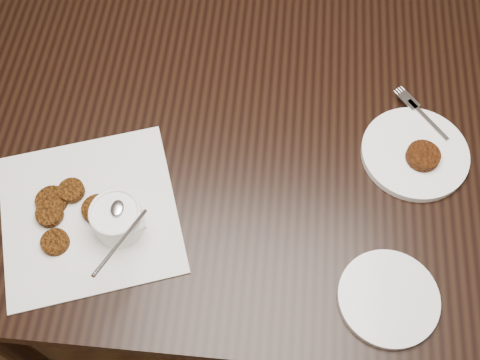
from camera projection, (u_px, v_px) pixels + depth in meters
The scene contains 7 objects.
floor at pixel (251, 311), 1.82m from camera, with size 4.00×4.00×0.00m, color #55371D.
table at pixel (282, 210), 1.57m from camera, with size 1.48×0.95×0.75m, color black.
napkin at pixel (89, 213), 1.14m from camera, with size 0.33×0.33×0.00m, color silver.
sauce_ramekin at pixel (114, 211), 1.07m from camera, with size 0.13×0.13×0.13m, color white, non-canonical shape.
patty_cluster at pixel (62, 212), 1.13m from camera, with size 0.19×0.19×0.02m, color #67340D, non-canonical shape.
plate_with_patty at pixel (416, 151), 1.20m from camera, with size 0.22×0.22×0.03m, color white, non-canonical shape.
plate_empty at pixel (389, 298), 1.06m from camera, with size 0.18×0.18×0.01m, color white.
Camera 1 is at (0.01, -0.52, 1.79)m, focal length 44.46 mm.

